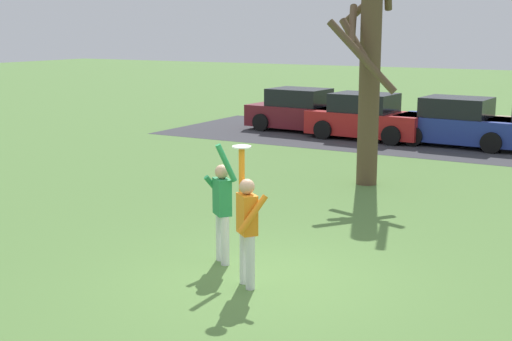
{
  "coord_description": "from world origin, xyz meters",
  "views": [
    {
      "loc": [
        5.1,
        -9.03,
        3.81
      ],
      "look_at": [
        -0.49,
        0.73,
        1.55
      ],
      "focal_mm": 49.66,
      "sensor_mm": 36.0,
      "label": 1
    }
  ],
  "objects_px": {
    "person_defender": "(222,205)",
    "parked_car_maroon": "(301,112)",
    "parked_car_blue": "(459,124)",
    "parked_car_red": "(367,118)",
    "frisbee_disc": "(242,147)",
    "bare_tree_tall": "(369,69)",
    "person_catcher": "(247,223)"
  },
  "relations": [
    {
      "from": "person_defender",
      "to": "parked_car_maroon",
      "type": "height_order",
      "value": "person_defender"
    },
    {
      "from": "parked_car_maroon",
      "to": "parked_car_blue",
      "type": "relative_size",
      "value": 1.0
    },
    {
      "from": "parked_car_red",
      "to": "frisbee_disc",
      "type": "bearing_deg",
      "value": -73.03
    },
    {
      "from": "parked_car_maroon",
      "to": "parked_car_red",
      "type": "bearing_deg",
      "value": -9.72
    },
    {
      "from": "frisbee_disc",
      "to": "parked_car_blue",
      "type": "height_order",
      "value": "frisbee_disc"
    },
    {
      "from": "frisbee_disc",
      "to": "bare_tree_tall",
      "type": "height_order",
      "value": "bare_tree_tall"
    },
    {
      "from": "parked_car_red",
      "to": "parked_car_blue",
      "type": "distance_m",
      "value": 3.19
    },
    {
      "from": "parked_car_blue",
      "to": "bare_tree_tall",
      "type": "bearing_deg",
      "value": -90.96
    },
    {
      "from": "person_catcher",
      "to": "bare_tree_tall",
      "type": "relative_size",
      "value": 0.37
    },
    {
      "from": "parked_car_maroon",
      "to": "parked_car_blue",
      "type": "height_order",
      "value": "same"
    },
    {
      "from": "parked_car_red",
      "to": "parked_car_maroon",
      "type": "bearing_deg",
      "value": 170.28
    },
    {
      "from": "person_catcher",
      "to": "parked_car_maroon",
      "type": "distance_m",
      "value": 16.61
    },
    {
      "from": "person_defender",
      "to": "parked_car_blue",
      "type": "bearing_deg",
      "value": 127.81
    },
    {
      "from": "frisbee_disc",
      "to": "bare_tree_tall",
      "type": "xyz_separation_m",
      "value": [
        -0.88,
        7.47,
        0.76
      ]
    },
    {
      "from": "person_defender",
      "to": "parked_car_maroon",
      "type": "distance_m",
      "value": 15.57
    },
    {
      "from": "person_catcher",
      "to": "parked_car_red",
      "type": "bearing_deg",
      "value": -36.35
    },
    {
      "from": "person_defender",
      "to": "parked_car_red",
      "type": "bearing_deg",
      "value": 140.82
    },
    {
      "from": "frisbee_disc",
      "to": "parked_car_blue",
      "type": "relative_size",
      "value": 0.07
    },
    {
      "from": "parked_car_red",
      "to": "person_defender",
      "type": "bearing_deg",
      "value": -75.35
    },
    {
      "from": "person_defender",
      "to": "person_catcher",
      "type": "bearing_deg",
      "value": -0.0
    },
    {
      "from": "parked_car_maroon",
      "to": "person_catcher",
      "type": "bearing_deg",
      "value": -63.48
    },
    {
      "from": "parked_car_maroon",
      "to": "bare_tree_tall",
      "type": "bearing_deg",
      "value": -50.89
    },
    {
      "from": "parked_car_red",
      "to": "parked_car_blue",
      "type": "bearing_deg",
      "value": 5.19
    },
    {
      "from": "parked_car_blue",
      "to": "bare_tree_tall",
      "type": "relative_size",
      "value": 0.74
    },
    {
      "from": "frisbee_disc",
      "to": "parked_car_red",
      "type": "height_order",
      "value": "frisbee_disc"
    },
    {
      "from": "person_defender",
      "to": "bare_tree_tall",
      "type": "xyz_separation_m",
      "value": [
        -0.14,
        6.87,
        1.87
      ]
    },
    {
      "from": "person_catcher",
      "to": "parked_car_blue",
      "type": "xyz_separation_m",
      "value": [
        -0.54,
        14.7,
        -0.25
      ]
    },
    {
      "from": "bare_tree_tall",
      "to": "frisbee_disc",
      "type": "bearing_deg",
      "value": -83.29
    },
    {
      "from": "bare_tree_tall",
      "to": "person_catcher",
      "type": "bearing_deg",
      "value": -82.13
    },
    {
      "from": "parked_car_blue",
      "to": "bare_tree_tall",
      "type": "distance_m",
      "value": 7.42
    },
    {
      "from": "parked_car_red",
      "to": "bare_tree_tall",
      "type": "distance_m",
      "value": 7.77
    },
    {
      "from": "parked_car_maroon",
      "to": "parked_car_red",
      "type": "xyz_separation_m",
      "value": [
        2.86,
        -0.65,
        0.0
      ]
    }
  ]
}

